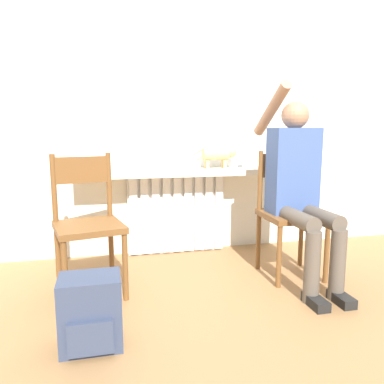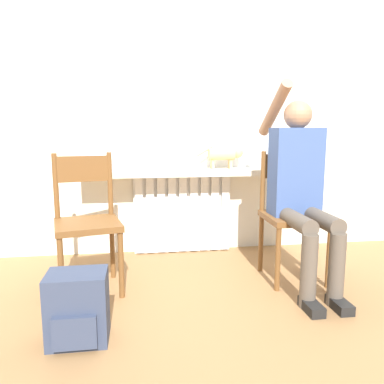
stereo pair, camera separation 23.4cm
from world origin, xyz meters
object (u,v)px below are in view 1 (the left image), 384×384
Objects in this scene: chair_left at (88,222)px; cat at (220,154)px; chair_right at (290,211)px; person at (299,182)px; backpack at (91,313)px.

cat is (1.10, 0.63, 0.39)m from chair_left.
chair_right is 0.82m from cat.
person is (0.00, -0.12, 0.23)m from chair_right.
chair_left and chair_right have the same top height.
person is at bearing -64.74° from cat.
backpack is at bearing -154.12° from chair_right.
cat is 1.14× the size of backpack.
chair_left is at bearing 175.40° from person.
person is 3.87× the size of backpack.
backpack is at bearing -129.51° from cat.
cat is 1.82m from backpack.
chair_left is 1.32m from cat.
cat is at bearing 115.26° from person.
chair_left is at bearing -150.19° from cat.
chair_left is 1.45m from chair_right.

